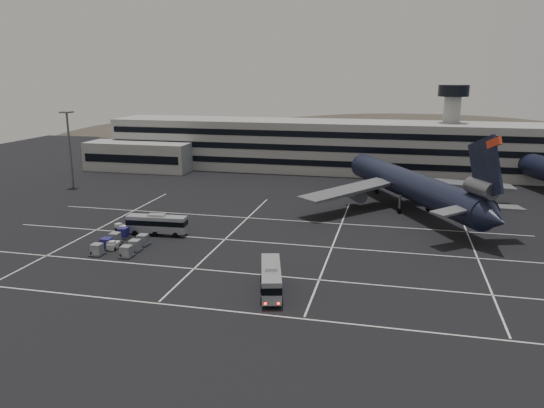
{
  "coord_description": "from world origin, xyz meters",
  "views": [
    {
      "loc": [
        21.25,
        -76.53,
        27.24
      ],
      "look_at": [
        0.64,
        10.28,
        5.0
      ],
      "focal_mm": 35.0,
      "sensor_mm": 36.0,
      "label": 1
    }
  ],
  "objects_px": {
    "bus_near": "(271,277)",
    "bus_far": "(157,223)",
    "tug_a": "(113,245)",
    "uld_cluster": "(121,243)",
    "trijet_main": "(412,185)"
  },
  "relations": [
    {
      "from": "trijet_main",
      "to": "bus_near",
      "type": "relative_size",
      "value": 4.92
    },
    {
      "from": "bus_near",
      "to": "bus_far",
      "type": "relative_size",
      "value": 1.03
    },
    {
      "from": "bus_near",
      "to": "uld_cluster",
      "type": "height_order",
      "value": "bus_near"
    },
    {
      "from": "trijet_main",
      "to": "tug_a",
      "type": "relative_size",
      "value": 22.18
    },
    {
      "from": "bus_near",
      "to": "bus_far",
      "type": "distance_m",
      "value": 31.53
    },
    {
      "from": "trijet_main",
      "to": "uld_cluster",
      "type": "xyz_separation_m",
      "value": [
        -45.13,
        -34.99,
        -4.37
      ]
    },
    {
      "from": "trijet_main",
      "to": "tug_a",
      "type": "distance_m",
      "value": 58.51
    },
    {
      "from": "bus_far",
      "to": "tug_a",
      "type": "distance_m",
      "value": 9.56
    },
    {
      "from": "bus_near",
      "to": "tug_a",
      "type": "bearing_deg",
      "value": 144.84
    },
    {
      "from": "bus_near",
      "to": "tug_a",
      "type": "height_order",
      "value": "bus_near"
    },
    {
      "from": "trijet_main",
      "to": "tug_a",
      "type": "bearing_deg",
      "value": -169.72
    },
    {
      "from": "bus_far",
      "to": "tug_a",
      "type": "height_order",
      "value": "bus_far"
    },
    {
      "from": "bus_near",
      "to": "uld_cluster",
      "type": "bearing_deg",
      "value": 142.78
    },
    {
      "from": "bus_near",
      "to": "bus_far",
      "type": "bearing_deg",
      "value": 127.37
    },
    {
      "from": "bus_near",
      "to": "bus_far",
      "type": "xyz_separation_m",
      "value": [
        -24.8,
        19.46,
        -0.04
      ]
    }
  ]
}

